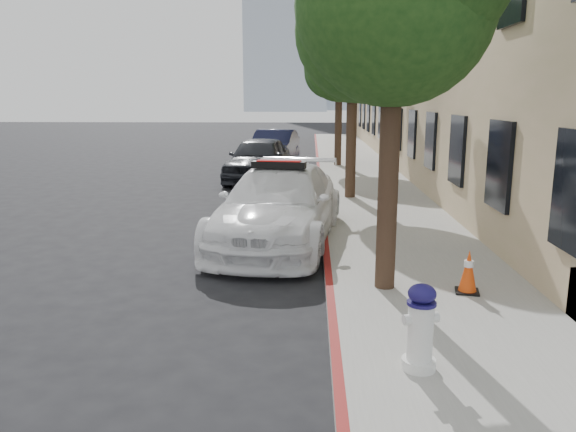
# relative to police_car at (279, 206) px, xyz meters

# --- Properties ---
(ground) EXTENTS (120.00, 120.00, 0.00)m
(ground) POSITION_rel_police_car_xyz_m (-1.10, -1.14, -0.80)
(ground) COLOR black
(ground) RESTS_ON ground
(sidewalk) EXTENTS (3.20, 50.00, 0.15)m
(sidewalk) POSITION_rel_police_car_xyz_m (2.50, 8.86, -0.72)
(sidewalk) COLOR gray
(sidewalk) RESTS_ON ground
(curb_strip) EXTENTS (0.12, 50.00, 0.15)m
(curb_strip) POSITION_rel_police_car_xyz_m (0.96, 8.86, -0.72)
(curb_strip) COLOR maroon
(curb_strip) RESTS_ON ground
(building) EXTENTS (8.00, 36.00, 10.00)m
(building) POSITION_rel_police_car_xyz_m (8.10, 13.86, 4.20)
(building) COLOR tan
(building) RESTS_ON ground
(tower_right) EXTENTS (14.00, 14.00, 44.00)m
(tower_right) POSITION_rel_police_car_xyz_m (7.90, 133.86, 21.20)
(tower_right) COLOR #9EA8B7
(tower_right) RESTS_ON ground
(tree_near) EXTENTS (2.92, 2.82, 5.62)m
(tree_near) POSITION_rel_police_car_xyz_m (1.83, -3.16, 3.47)
(tree_near) COLOR black
(tree_near) RESTS_ON sidewalk
(tree_mid) EXTENTS (2.77, 2.64, 5.43)m
(tree_mid) POSITION_rel_police_car_xyz_m (1.83, 4.84, 3.36)
(tree_mid) COLOR black
(tree_mid) RESTS_ON sidewalk
(tree_far) EXTENTS (3.10, 3.00, 5.81)m
(tree_far) POSITION_rel_police_car_xyz_m (1.83, 12.84, 3.59)
(tree_far) COLOR black
(tree_far) RESTS_ON sidewalk
(police_car) EXTENTS (2.95, 5.74, 1.74)m
(police_car) POSITION_rel_police_car_xyz_m (0.00, 0.00, 0.00)
(police_car) COLOR white
(police_car) RESTS_ON ground
(parked_car_mid) EXTENTS (2.44, 4.95, 1.62)m
(parked_car_mid) POSITION_rel_police_car_xyz_m (-1.25, 8.87, 0.01)
(parked_car_mid) COLOR #212329
(parked_car_mid) RESTS_ON ground
(parked_car_far) EXTENTS (2.20, 4.97, 1.59)m
(parked_car_far) POSITION_rel_police_car_xyz_m (-1.01, 13.82, -0.01)
(parked_car_far) COLOR black
(parked_car_far) RESTS_ON ground
(fire_hydrant) EXTENTS (0.40, 0.36, 0.95)m
(fire_hydrant) POSITION_rel_police_car_xyz_m (1.83, -5.81, -0.19)
(fire_hydrant) COLOR silver
(fire_hydrant) RESTS_ON sidewalk
(traffic_cone) EXTENTS (0.40, 0.40, 0.65)m
(traffic_cone) POSITION_rel_police_car_xyz_m (3.00, -3.35, -0.33)
(traffic_cone) COLOR black
(traffic_cone) RESTS_ON sidewalk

